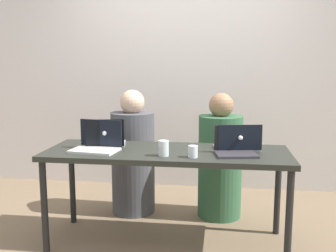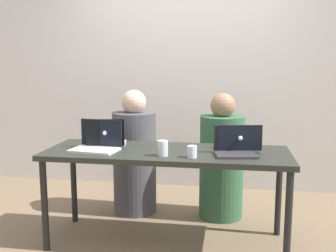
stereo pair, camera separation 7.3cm
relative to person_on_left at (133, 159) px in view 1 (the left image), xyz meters
The scene contains 11 objects.
ground_plane 0.90m from the person_on_left, 56.38° to the right, with size 12.00×12.00×0.00m, color #7A644C.
back_wall 1.20m from the person_on_left, 65.47° to the left, with size 4.83×0.10×2.42m, color white.
desk 0.75m from the person_on_left, 56.38° to the right, with size 1.86×0.65×0.74m.
person_on_left is the anchor object (origin of this frame).
person_on_right 0.81m from the person_on_left, ahead, with size 0.42×0.42×1.14m.
laptop_front_left 0.74m from the person_on_left, 100.56° to the right, with size 0.38×0.29×0.23m.
laptop_back_left 0.59m from the person_on_left, 101.17° to the right, with size 0.34×0.29×0.23m.
laptop_back_right 1.11m from the person_on_left, 29.31° to the right, with size 0.36×0.27×0.21m.
laptop_front_right 1.17m from the person_on_left, 36.08° to the right, with size 0.32×0.26×0.21m.
water_glass_center 0.92m from the person_on_left, 62.71° to the right, with size 0.08×0.08×0.11m.
water_glass_right 1.05m from the person_on_left, 52.32° to the right, with size 0.07×0.07×0.09m.
Camera 1 is at (0.40, -2.90, 1.41)m, focal length 42.00 mm.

